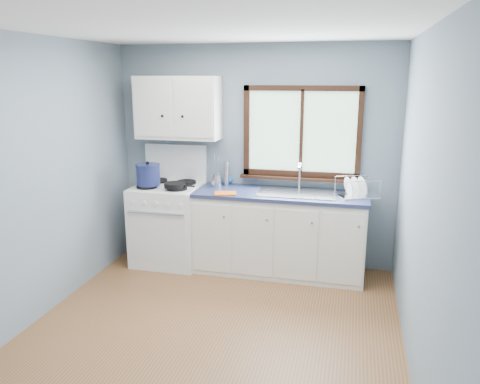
% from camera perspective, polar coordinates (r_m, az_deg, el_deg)
% --- Properties ---
extents(floor, '(3.20, 3.60, 0.02)m').
position_cam_1_polar(floor, '(4.17, -3.78, -17.26)').
color(floor, brown).
rests_on(floor, ground).
extents(ceiling, '(3.20, 3.60, 0.02)m').
position_cam_1_polar(ceiling, '(3.58, -4.46, 19.69)').
color(ceiling, white).
rests_on(ceiling, wall_back).
extents(wall_back, '(3.20, 0.02, 2.50)m').
position_cam_1_polar(wall_back, '(5.39, 1.79, 4.37)').
color(wall_back, gray).
rests_on(wall_back, ground).
extents(wall_front, '(3.20, 0.02, 2.50)m').
position_cam_1_polar(wall_front, '(2.13, -19.44, -11.97)').
color(wall_front, gray).
rests_on(wall_front, ground).
extents(wall_left, '(0.02, 3.60, 2.50)m').
position_cam_1_polar(wall_left, '(4.43, -24.33, 1.00)').
color(wall_left, gray).
rests_on(wall_left, ground).
extents(wall_right, '(0.02, 3.60, 2.50)m').
position_cam_1_polar(wall_right, '(3.55, 21.54, -1.74)').
color(wall_right, gray).
rests_on(wall_right, ground).
extents(gas_range, '(0.76, 0.69, 1.36)m').
position_cam_1_polar(gas_range, '(5.53, -8.70, -3.60)').
color(gas_range, white).
rests_on(gas_range, floor).
extents(base_cabinets, '(1.85, 0.60, 0.88)m').
position_cam_1_polar(base_cabinets, '(5.24, 4.81, -5.47)').
color(base_cabinets, white).
rests_on(base_cabinets, floor).
extents(countertop, '(1.89, 0.64, 0.04)m').
position_cam_1_polar(countertop, '(5.09, 4.92, -0.27)').
color(countertop, '#1D2545').
rests_on(countertop, base_cabinets).
extents(sink, '(0.84, 0.46, 0.44)m').
position_cam_1_polar(sink, '(5.08, 6.91, -0.83)').
color(sink, silver).
rests_on(sink, countertop).
extents(window, '(1.36, 0.10, 1.03)m').
position_cam_1_polar(window, '(5.24, 7.49, 6.47)').
color(window, '#9EC6A8').
rests_on(window, wall_back).
extents(upper_cabinets, '(0.95, 0.35, 0.70)m').
position_cam_1_polar(upper_cabinets, '(5.39, -7.60, 10.15)').
color(upper_cabinets, white).
rests_on(upper_cabinets, wall_back).
extents(skillet, '(0.36, 0.25, 0.05)m').
position_cam_1_polar(skillet, '(5.19, -7.94, 0.85)').
color(skillet, black).
rests_on(skillet, gas_range).
extents(stockpot, '(0.34, 0.34, 0.27)m').
position_cam_1_polar(stockpot, '(5.33, -11.13, 2.12)').
color(stockpot, '#181F4D').
rests_on(stockpot, gas_range).
extents(utensil_crock, '(0.15, 0.15, 0.37)m').
position_cam_1_polar(utensil_crock, '(5.34, -2.87, 1.47)').
color(utensil_crock, silver).
rests_on(utensil_crock, countertop).
extents(thermos, '(0.08, 0.08, 0.28)m').
position_cam_1_polar(thermos, '(5.37, -1.67, 2.26)').
color(thermos, silver).
rests_on(thermos, countertop).
extents(soap_bottle, '(0.11, 0.11, 0.23)m').
position_cam_1_polar(soap_bottle, '(5.42, -1.85, 2.09)').
color(soap_bottle, '#2E78CC').
rests_on(soap_bottle, countertop).
extents(dish_towel, '(0.26, 0.22, 0.02)m').
position_cam_1_polar(dish_towel, '(4.99, -1.81, -0.18)').
color(dish_towel, '#D95B16').
rests_on(dish_towel, countertop).
extents(dish_rack, '(0.49, 0.44, 0.21)m').
position_cam_1_polar(dish_rack, '(5.06, 13.98, 0.11)').
color(dish_rack, silver).
rests_on(dish_rack, countertop).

